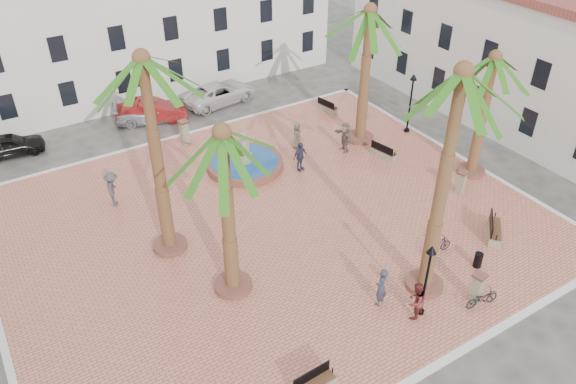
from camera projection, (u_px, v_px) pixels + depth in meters
name	position (u px, v px, depth m)	size (l,w,h in m)	color
ground	(271.00, 224.00, 28.68)	(120.00, 120.00, 0.00)	#56544F
plaza	(271.00, 222.00, 28.64)	(26.00, 22.00, 0.15)	#D0755A
kerb_n	(185.00, 135.00, 36.34)	(26.30, 0.30, 0.16)	silver
kerb_s	(421.00, 375.00, 20.93)	(26.30, 0.30, 0.16)	silver
kerb_e	(454.00, 154.00, 34.31)	(0.30, 22.30, 0.16)	silver
building_north	(128.00, 25.00, 39.99)	(30.40, 7.40, 9.50)	silver
building_east	(521.00, 52.00, 36.26)	(7.40, 26.40, 9.00)	silver
fountain	(245.00, 163.00, 32.74)	(4.47, 4.47, 2.31)	brown
palm_nw	(145.00, 81.00, 22.11)	(5.34, 5.34, 9.84)	brown
palm_sw	(223.00, 153.00, 20.81)	(5.45, 5.45, 8.08)	brown
palm_s	(459.00, 98.00, 19.63)	(5.37, 5.37, 10.38)	brown
palm_e	(492.00, 72.00, 28.97)	(5.11, 5.11, 7.33)	brown
palm_ne	(369.00, 26.00, 31.62)	(5.65, 5.65, 8.57)	brown
bench_se	(494.00, 231.00, 27.46)	(1.83, 1.76, 1.03)	gray
bench_e	(383.00, 153.00, 33.78)	(0.86, 1.78, 0.90)	gray
bench_ne	(328.00, 108.00, 38.92)	(0.79, 1.69, 0.86)	gray
lamppost_s	(428.00, 269.00, 22.04)	(0.39, 0.39, 3.61)	black
lamppost_e	(412.00, 93.00, 35.05)	(0.43, 0.43, 3.98)	black
bollard_se	(477.00, 287.00, 23.60)	(0.62, 0.62, 1.45)	gray
bollard_n	(184.00, 132.00, 34.80)	(0.62, 0.62, 1.56)	gray
bollard_e	(461.00, 182.00, 30.35)	(0.58, 0.58, 1.32)	gray
litter_bin	(478.00, 260.00, 25.58)	(0.38, 0.38, 0.74)	black
cyclist_a	(381.00, 287.00, 23.35)	(0.68, 0.45, 1.87)	#303346
bicycle_a	(482.00, 298.00, 23.54)	(0.54, 1.55, 0.82)	black
cyclist_b	(416.00, 301.00, 22.74)	(0.87, 0.68, 1.79)	maroon
bicycle_b	(438.00, 245.00, 26.34)	(0.42, 1.47, 0.89)	black
pedestrian_fountain_a	(297.00, 135.00, 34.41)	(0.81, 0.53, 1.67)	#827357
pedestrian_fountain_b	(300.00, 156.00, 32.17)	(1.05, 0.44, 1.79)	#2F344D
pedestrian_north	(113.00, 189.00, 29.28)	(1.26, 0.73, 1.95)	#424247
pedestrian_east	(345.00, 137.00, 33.97)	(1.75, 0.56, 1.89)	#7B695D
car_black	(8.00, 145.00, 33.95)	(1.64, 4.09, 1.39)	black
car_red	(151.00, 111.00, 37.69)	(1.63, 4.69, 1.54)	maroon
car_silver	(150.00, 112.00, 37.76)	(1.91, 4.70, 1.36)	silver
car_white	(219.00, 93.00, 40.06)	(2.49, 5.40, 1.50)	silver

